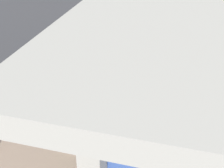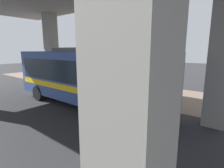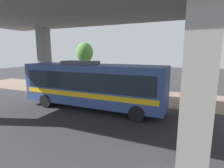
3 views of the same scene
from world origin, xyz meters
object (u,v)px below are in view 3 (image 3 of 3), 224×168
Objects in this scene: fire_hydrant at (111,94)px; planter_back at (139,88)px; bus at (93,83)px; planter_front at (76,86)px; planter_middle at (123,87)px; street_tree_near at (85,53)px.

fire_hydrant is 2.61m from planter_back.
bus is 6.70× the size of planter_front.
street_tree_near is (-2.55, -5.83, 3.19)m from planter_middle.
planter_front is at bearing -76.41° from planter_middle.
bus reaches higher than planter_middle.
planter_back reaches higher than fire_hydrant.
bus is 4.91m from planter_back.
bus is 4.62m from planter_middle.
fire_hydrant is 0.55× the size of planter_back.
fire_hydrant is at bearing -21.64° from planter_middle.
street_tree_near reaches higher than fire_hydrant.
planter_front is at bearing 17.97° from street_tree_near.
planter_back is (-0.87, 6.23, 0.16)m from planter_front.
fire_hydrant is 7.55m from street_tree_near.
bus is 5.60× the size of planter_back.
fire_hydrant is (-2.89, 0.15, -1.39)m from bus.
planter_middle is at bearing 66.36° from street_tree_near.
planter_middle reaches higher than fire_hydrant.
fire_hydrant is 4.05m from planter_front.
bus is at bearing 49.33° from planter_front.
planter_middle is 0.95× the size of planter_back.
planter_back is (-1.31, 2.21, 0.44)m from fire_hydrant.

